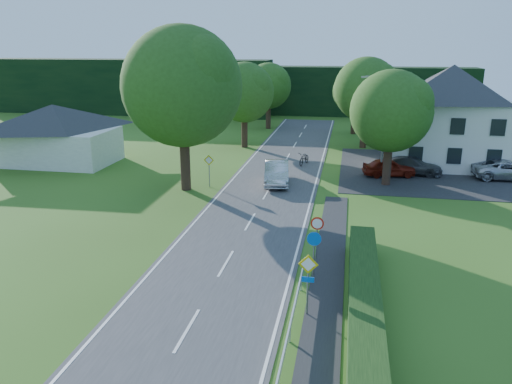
% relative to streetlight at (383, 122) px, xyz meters
% --- Properties ---
extents(road, '(7.00, 80.00, 0.04)m').
position_rel_streetlight_xyz_m(road, '(-8.06, -10.00, -4.44)').
color(road, '#3B3B3E').
rests_on(road, ground).
extents(parking_pad, '(14.00, 16.00, 0.04)m').
position_rel_streetlight_xyz_m(parking_pad, '(3.94, 3.00, -4.44)').
color(parking_pad, '#252527').
rests_on(parking_pad, ground).
extents(line_edge_left, '(0.12, 80.00, 0.01)m').
position_rel_streetlight_xyz_m(line_edge_left, '(-11.31, -10.00, -4.42)').
color(line_edge_left, white).
rests_on(line_edge_left, road).
extents(line_edge_right, '(0.12, 80.00, 0.01)m').
position_rel_streetlight_xyz_m(line_edge_right, '(-4.81, -10.00, -4.42)').
color(line_edge_right, white).
rests_on(line_edge_right, road).
extents(line_centre, '(0.12, 80.00, 0.01)m').
position_rel_streetlight_xyz_m(line_centre, '(-8.06, -10.00, -4.42)').
color(line_centre, white).
rests_on(line_centre, road).
extents(tree_main, '(9.40, 9.40, 11.64)m').
position_rel_streetlight_xyz_m(tree_main, '(-14.06, -6.00, 1.36)').
color(tree_main, '#284D17').
rests_on(tree_main, ground).
extents(tree_left_far, '(7.00, 7.00, 8.58)m').
position_rel_streetlight_xyz_m(tree_left_far, '(-13.06, 10.00, -0.17)').
color(tree_left_far, '#284D17').
rests_on(tree_left_far, ground).
extents(tree_right_far, '(7.40, 7.40, 9.09)m').
position_rel_streetlight_xyz_m(tree_right_far, '(-1.06, 12.00, 0.08)').
color(tree_right_far, '#284D17').
rests_on(tree_right_far, ground).
extents(tree_left_back, '(6.60, 6.60, 8.07)m').
position_rel_streetlight_xyz_m(tree_left_back, '(-12.56, 22.00, -0.43)').
color(tree_left_back, '#284D17').
rests_on(tree_left_back, ground).
extents(tree_right_back, '(6.20, 6.20, 7.56)m').
position_rel_streetlight_xyz_m(tree_right_back, '(-2.06, 20.00, -0.68)').
color(tree_right_back, '#284D17').
rests_on(tree_right_back, ground).
extents(tree_right_mid, '(7.00, 7.00, 8.58)m').
position_rel_streetlight_xyz_m(tree_right_mid, '(0.44, -2.00, -0.17)').
color(tree_right_mid, '#284D17').
rests_on(tree_right_mid, ground).
extents(treeline_left, '(44.00, 6.00, 8.00)m').
position_rel_streetlight_xyz_m(treeline_left, '(-36.06, 32.00, -0.46)').
color(treeline_left, black).
rests_on(treeline_left, ground).
extents(treeline_right, '(30.00, 5.00, 7.00)m').
position_rel_streetlight_xyz_m(treeline_right, '(-0.06, 36.00, -0.96)').
color(treeline_right, black).
rests_on(treeline_right, ground).
extents(bungalow_left, '(11.00, 6.50, 5.20)m').
position_rel_streetlight_xyz_m(bungalow_left, '(-28.06, 0.00, -1.75)').
color(bungalow_left, beige).
rests_on(bungalow_left, ground).
extents(house_white, '(10.60, 8.40, 8.60)m').
position_rel_streetlight_xyz_m(house_white, '(5.94, 6.00, -0.06)').
color(house_white, silver).
rests_on(house_white, ground).
extents(streetlight, '(2.03, 0.18, 8.00)m').
position_rel_streetlight_xyz_m(streetlight, '(0.00, 0.00, 0.00)').
color(streetlight, slate).
rests_on(streetlight, ground).
extents(sign_priority_right, '(0.78, 0.09, 2.59)m').
position_rel_streetlight_xyz_m(sign_priority_right, '(-3.76, -22.02, -2.67)').
color(sign_priority_right, slate).
rests_on(sign_priority_right, ground).
extents(sign_roundabout, '(0.64, 0.08, 2.37)m').
position_rel_streetlight_xyz_m(sign_roundabout, '(-3.76, -19.02, -2.79)').
color(sign_roundabout, slate).
rests_on(sign_roundabout, ground).
extents(sign_speed_limit, '(0.64, 0.11, 2.37)m').
position_rel_streetlight_xyz_m(sign_speed_limit, '(-3.76, -17.03, -2.70)').
color(sign_speed_limit, slate).
rests_on(sign_speed_limit, ground).
extents(sign_priority_left, '(0.78, 0.09, 2.44)m').
position_rel_streetlight_xyz_m(sign_priority_left, '(-12.56, -5.02, -2.75)').
color(sign_priority_left, slate).
rests_on(sign_priority_left, ground).
extents(moving_car, '(2.48, 5.31, 1.68)m').
position_rel_streetlight_xyz_m(moving_car, '(-7.76, -3.24, -3.58)').
color(moving_car, silver).
rests_on(moving_car, road).
extents(motorcycle, '(1.25, 2.22, 1.11)m').
position_rel_streetlight_xyz_m(motorcycle, '(-6.26, 3.25, -3.87)').
color(motorcycle, black).
rests_on(motorcycle, road).
extents(parked_car_red, '(4.39, 2.41, 1.42)m').
position_rel_streetlight_xyz_m(parked_car_red, '(0.81, 0.58, -3.72)').
color(parked_car_red, maroon).
rests_on(parked_car_red, parking_pad).
extents(parked_car_grey, '(5.11, 2.80, 1.40)m').
position_rel_streetlight_xyz_m(parked_car_grey, '(2.65, 1.63, -3.72)').
color(parked_car_grey, '#45464A').
rests_on(parked_car_grey, parking_pad).
extents(parked_car_silver_b, '(5.44, 2.73, 1.48)m').
position_rel_streetlight_xyz_m(parked_car_silver_b, '(9.94, 1.33, -3.69)').
color(parked_car_silver_b, '#BBBBC3').
rests_on(parked_car_silver_b, parking_pad).
extents(parasol, '(2.77, 2.80, 2.00)m').
position_rel_streetlight_xyz_m(parasol, '(3.28, 5.00, -3.42)').
color(parasol, '#AF140E').
rests_on(parasol, parking_pad).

